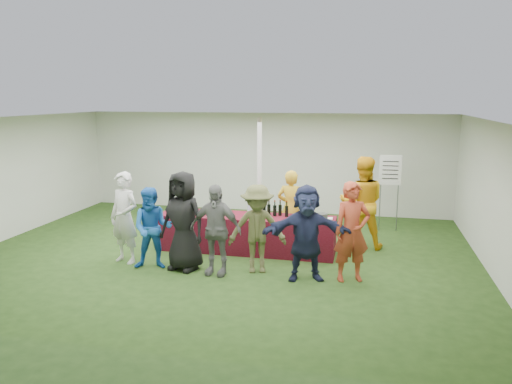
% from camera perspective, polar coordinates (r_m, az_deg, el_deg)
% --- Properties ---
extents(ground, '(60.00, 60.00, 0.00)m').
position_cam_1_polar(ground, '(10.18, -3.84, -7.10)').
color(ground, '#284719').
rests_on(ground, ground).
extents(tent, '(10.00, 10.00, 10.00)m').
position_cam_1_polar(tent, '(10.87, 0.40, 1.42)').
color(tent, white).
rests_on(tent, ground).
extents(serving_table, '(3.60, 0.80, 0.75)m').
position_cam_1_polar(serving_table, '(10.25, -1.09, -4.76)').
color(serving_table, maroon).
rests_on(serving_table, ground).
extents(wine_bottles, '(0.53, 0.14, 0.32)m').
position_cam_1_polar(wine_bottles, '(10.13, 2.17, -2.06)').
color(wine_bottles, black).
rests_on(wine_bottles, serving_table).
extents(wine_glasses, '(2.69, 0.16, 0.16)m').
position_cam_1_polar(wine_glasses, '(10.01, -3.99, -2.28)').
color(wine_glasses, silver).
rests_on(wine_glasses, serving_table).
extents(water_bottle, '(0.07, 0.07, 0.23)m').
position_cam_1_polar(water_bottle, '(10.20, -0.80, -2.06)').
color(water_bottle, silver).
rests_on(water_bottle, serving_table).
extents(bar_towel, '(0.25, 0.18, 0.03)m').
position_cam_1_polar(bar_towel, '(9.95, 8.02, -3.03)').
color(bar_towel, white).
rests_on(bar_towel, serving_table).
extents(dump_bucket, '(0.21, 0.21, 0.18)m').
position_cam_1_polar(dump_bucket, '(9.67, 7.56, -2.97)').
color(dump_bucket, slate).
rests_on(dump_bucket, serving_table).
extents(wine_list_sign, '(0.50, 0.03, 1.80)m').
position_cam_1_polar(wine_list_sign, '(12.05, 15.07, 1.81)').
color(wine_list_sign, slate).
rests_on(wine_list_sign, ground).
extents(staff_pourer, '(0.64, 0.46, 1.63)m').
position_cam_1_polar(staff_pourer, '(10.53, 3.99, -1.88)').
color(staff_pourer, gold).
rests_on(staff_pourer, ground).
extents(staff_back, '(0.99, 0.80, 1.93)m').
position_cam_1_polar(staff_back, '(10.60, 12.02, -1.19)').
color(staff_back, gold).
rests_on(staff_back, ground).
extents(customer_0, '(0.73, 0.59, 1.75)m').
position_cam_1_polar(customer_0, '(9.80, -14.80, -2.85)').
color(customer_0, silver).
rests_on(customer_0, ground).
extents(customer_1, '(0.86, 0.74, 1.52)m').
position_cam_1_polar(customer_1, '(9.36, -11.74, -4.09)').
color(customer_1, blue).
rests_on(customer_1, ground).
extents(customer_2, '(1.01, 0.78, 1.83)m').
position_cam_1_polar(customer_2, '(9.17, -8.32, -3.29)').
color(customer_2, black).
rests_on(customer_2, ground).
extents(customer_3, '(0.99, 0.47, 1.64)m').
position_cam_1_polar(customer_3, '(8.88, -4.67, -4.32)').
color(customer_3, slate).
rests_on(customer_3, ground).
extents(customer_4, '(1.16, 0.85, 1.61)m').
position_cam_1_polar(customer_4, '(8.96, 0.14, -4.23)').
color(customer_4, brown).
rests_on(customer_4, ground).
extents(customer_5, '(1.63, 0.88, 1.67)m').
position_cam_1_polar(customer_5, '(8.63, 5.78, -4.67)').
color(customer_5, '#1E2443').
rests_on(customer_5, ground).
extents(customer_6, '(0.74, 0.61, 1.73)m').
position_cam_1_polar(customer_6, '(8.68, 10.91, -4.50)').
color(customer_6, '#A93A22').
rests_on(customer_6, ground).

